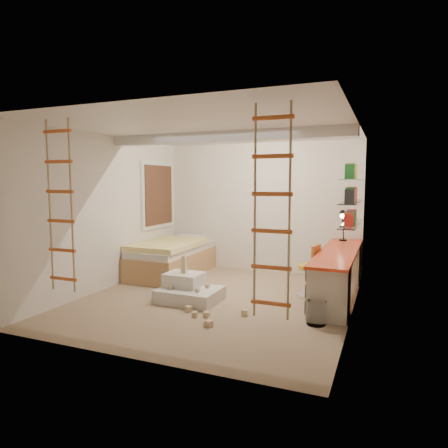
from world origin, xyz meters
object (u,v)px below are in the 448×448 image
at_px(bed, 172,258).
at_px(desk, 338,272).
at_px(swivel_chair, 312,278).
at_px(play_platform, 188,290).

bearing_deg(bed, desk, -6.49).
xyz_separation_m(swivel_chair, play_platform, (-1.73, -0.91, -0.15)).
xyz_separation_m(bed, play_platform, (1.10, -1.44, -0.17)).
xyz_separation_m(desk, bed, (-3.20, 0.36, -0.07)).
distance_m(desk, play_platform, 2.37).
bearing_deg(desk, bed, 173.51).
distance_m(bed, play_platform, 1.82).
xyz_separation_m(bed, swivel_chair, (2.82, -0.53, -0.02)).
bearing_deg(desk, swivel_chair, -156.57).
height_order(desk, play_platform, desk).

